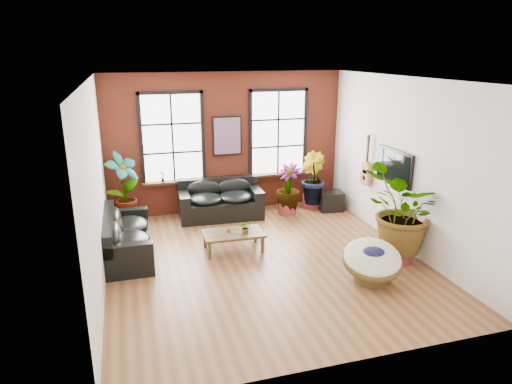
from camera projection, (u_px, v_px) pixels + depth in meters
room at (263, 174)px, 8.63m from camera, size 6.04×6.54×3.54m
sofa_back at (220, 200)px, 11.33m from camera, size 2.07×1.08×0.93m
sofa_left at (124, 237)px, 9.15m from camera, size 0.93×2.20×0.87m
coffee_table at (233, 234)px, 9.40m from camera, size 1.25×0.73×0.48m
papasan_chair at (372, 260)px, 8.11m from camera, size 1.33×1.33×0.79m
poster at (227, 136)px, 11.36m from camera, size 0.74×0.06×0.98m
tv_wall_unit at (386, 168)px, 9.89m from camera, size 0.13×1.86×1.20m
media_box at (330, 201)px, 11.84m from camera, size 0.64×0.55×0.50m
pot_back_left at (128, 217)px, 10.85m from camera, size 0.61×0.61×0.39m
pot_back_right at (312, 201)px, 12.05m from camera, size 0.64×0.64×0.36m
pot_right_wall at (398, 251)px, 8.96m from camera, size 0.70×0.70×0.40m
pot_mid at (287, 208)px, 11.57m from camera, size 0.51×0.51×0.33m
floor_plant_back_left at (124, 186)px, 10.58m from camera, size 1.03×1.00×1.63m
floor_plant_back_right at (312, 178)px, 11.83m from camera, size 0.66×0.79×1.34m
floor_plant_right_wall at (403, 212)px, 8.72m from camera, size 2.07×2.02×1.74m
floor_plant_mid at (288, 187)px, 11.42m from camera, size 0.90×0.90×1.14m
table_plant at (246, 227)px, 9.32m from camera, size 0.26×0.23×0.26m
sill_plant_left at (162, 177)px, 11.14m from camera, size 0.17×0.17×0.27m
sill_plant_right at (291, 167)px, 12.03m from camera, size 0.19×0.19×0.27m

